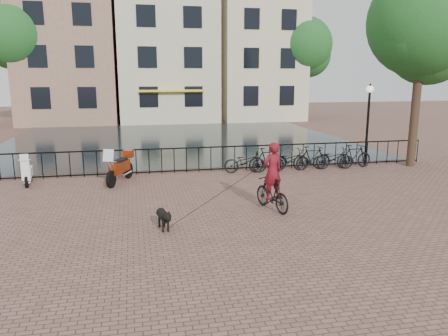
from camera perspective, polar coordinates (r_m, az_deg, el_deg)
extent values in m
plane|color=brown|center=(10.35, 3.46, -9.94)|extent=(100.00, 100.00, 0.00)
plane|color=black|center=(26.95, -6.26, 3.73)|extent=(20.00, 20.00, 0.00)
cube|color=black|center=(17.68, -3.33, 2.68)|extent=(20.00, 0.05, 0.05)
cube|color=black|center=(17.85, -3.30, -0.23)|extent=(20.00, 0.05, 0.05)
cube|color=#82634B|center=(39.62, -19.62, 14.47)|extent=(7.50, 9.00, 12.00)
cube|color=beige|center=(39.40, -7.60, 14.33)|extent=(8.00, 9.00, 11.00)
cube|color=gold|center=(34.71, -6.87, 9.88)|extent=(5.00, 0.60, 0.15)
cube|color=beige|center=(40.85, 4.04, 15.37)|extent=(7.00, 9.00, 12.50)
cylinder|color=black|center=(37.22, -25.33, 9.82)|extent=(0.36, 0.36, 6.30)
sphere|color=#1B521F|center=(37.33, -25.84, 15.33)|extent=(5.04, 5.04, 5.04)
cylinder|color=black|center=(20.34, 23.79, 8.03)|extent=(0.36, 0.36, 5.60)
sphere|color=#1B521F|center=(20.42, 24.58, 17.00)|extent=(4.48, 4.48, 4.48)
cylinder|color=black|center=(39.08, 10.22, 10.56)|extent=(0.36, 0.36, 5.95)
sphere|color=#1B521F|center=(39.15, 10.42, 15.54)|extent=(4.76, 4.76, 4.76)
cylinder|color=black|center=(19.61, 18.20, 4.80)|extent=(0.10, 0.10, 3.20)
sphere|color=beige|center=(19.49, 18.53, 9.76)|extent=(0.30, 0.30, 0.30)
imported|color=black|center=(12.78, 6.29, -3.26)|extent=(0.94, 1.77, 1.02)
imported|color=maroon|center=(12.59, 6.37, 0.32)|extent=(0.84, 0.67, 2.01)
imported|color=black|center=(17.55, 2.80, 0.80)|extent=(1.77, 0.79, 0.90)
imported|color=black|center=(17.80, 5.77, 1.07)|extent=(1.70, 0.63, 1.00)
imported|color=black|center=(18.12, 8.63, 1.03)|extent=(1.77, 0.77, 0.90)
imported|color=black|center=(18.46, 11.40, 1.29)|extent=(1.68, 0.52, 1.00)
imported|color=black|center=(18.86, 14.05, 1.24)|extent=(1.78, 0.81, 0.90)
imported|color=black|center=(19.28, 16.60, 1.48)|extent=(1.71, 0.66, 1.00)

